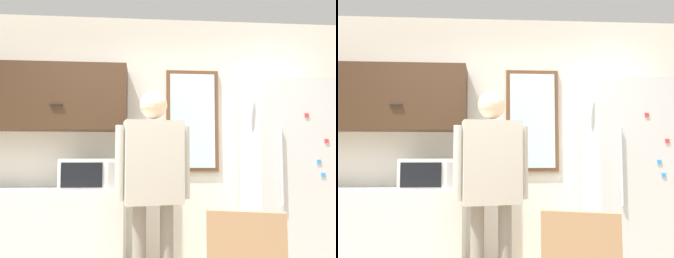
% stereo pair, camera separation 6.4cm
% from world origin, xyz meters
% --- Properties ---
extents(back_wall, '(6.00, 0.06, 2.70)m').
position_xyz_m(back_wall, '(0.00, 1.88, 1.35)').
color(back_wall, silver).
rests_on(back_wall, ground_plane).
extents(counter, '(2.01, 0.59, 0.90)m').
position_xyz_m(counter, '(-1.20, 1.56, 0.45)').
color(counter, silver).
rests_on(counter, ground_plane).
extents(upper_cabinets, '(2.01, 0.36, 0.65)m').
position_xyz_m(upper_cabinets, '(-1.20, 1.68, 1.78)').
color(upper_cabinets, '#3D2819').
extents(microwave, '(0.51, 0.38, 0.28)m').
position_xyz_m(microwave, '(-0.52, 1.50, 1.04)').
color(microwave, white).
rests_on(microwave, counter).
extents(person, '(0.62, 0.29, 1.74)m').
position_xyz_m(person, '(0.06, 1.08, 1.07)').
color(person, gray).
rests_on(person, ground_plane).
extents(refrigerator, '(0.80, 0.68, 1.92)m').
position_xyz_m(refrigerator, '(1.41, 1.52, 0.96)').
color(refrigerator, silver).
rests_on(refrigerator, ground_plane).
extents(window, '(0.56, 0.05, 1.09)m').
position_xyz_m(window, '(0.50, 1.84, 1.58)').
color(window, brown).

